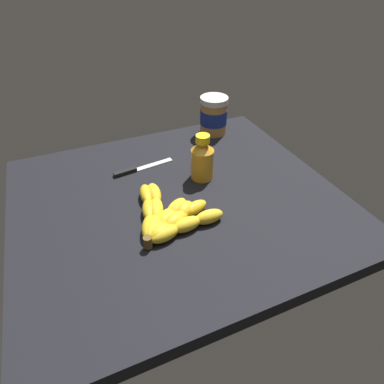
{
  "coord_description": "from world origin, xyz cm",
  "views": [
    {
      "loc": [
        -24.2,
        -65.48,
        55.77
      ],
      "look_at": [
        2.29,
        -4.25,
        4.32
      ],
      "focal_mm": 30.79,
      "sensor_mm": 36.0,
      "label": 1
    }
  ],
  "objects_px": {
    "banana_bunch": "(167,217)",
    "honey_bottle": "(202,159)",
    "butter_knife": "(138,168)",
    "peanut_butter_jar": "(214,116)"
  },
  "relations": [
    {
      "from": "banana_bunch",
      "to": "honey_bottle",
      "type": "distance_m",
      "value": 0.22
    },
    {
      "from": "peanut_butter_jar",
      "to": "banana_bunch",
      "type": "bearing_deg",
      "value": -129.42
    },
    {
      "from": "butter_knife",
      "to": "honey_bottle",
      "type": "bearing_deg",
      "value": -34.95
    },
    {
      "from": "peanut_butter_jar",
      "to": "butter_knife",
      "type": "relative_size",
      "value": 0.69
    },
    {
      "from": "butter_knife",
      "to": "banana_bunch",
      "type": "bearing_deg",
      "value": -89.96
    },
    {
      "from": "honey_bottle",
      "to": "peanut_butter_jar",
      "type": "bearing_deg",
      "value": 57.24
    },
    {
      "from": "banana_bunch",
      "to": "butter_knife",
      "type": "distance_m",
      "value": 0.26
    },
    {
      "from": "peanut_butter_jar",
      "to": "butter_knife",
      "type": "distance_m",
      "value": 0.35
    },
    {
      "from": "banana_bunch",
      "to": "butter_knife",
      "type": "bearing_deg",
      "value": 90.04
    },
    {
      "from": "honey_bottle",
      "to": "banana_bunch",
      "type": "bearing_deg",
      "value": -138.3
    }
  ]
}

